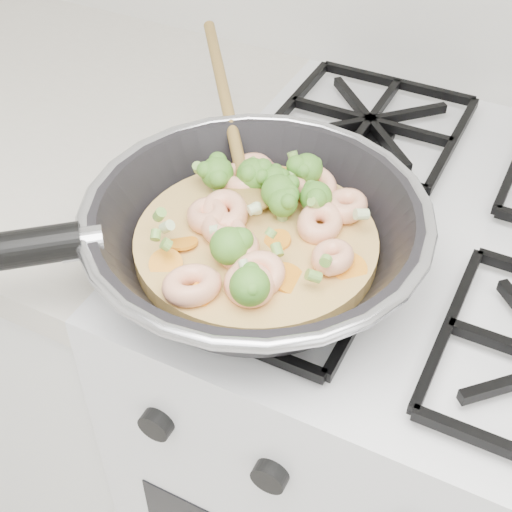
% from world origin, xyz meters
% --- Properties ---
extents(stove, '(0.60, 0.60, 0.92)m').
position_xyz_m(stove, '(0.00, 1.70, 0.46)').
color(stove, white).
rests_on(stove, ground).
extents(skillet, '(0.46, 0.52, 0.10)m').
position_xyz_m(skillet, '(-0.17, 1.54, 0.96)').
color(skillet, black).
rests_on(skillet, stove).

